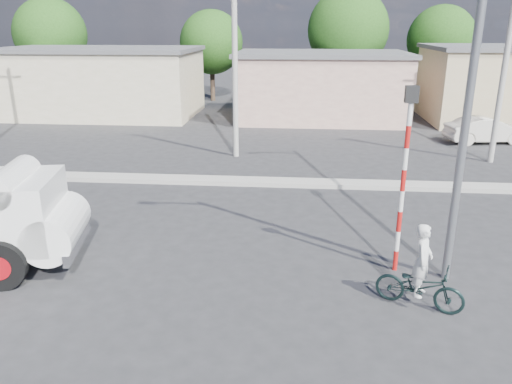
# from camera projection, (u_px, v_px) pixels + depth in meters

# --- Properties ---
(ground_plane) EXTENTS (120.00, 120.00, 0.00)m
(ground_plane) POSITION_uv_depth(u_px,v_px,m) (257.00, 295.00, 10.85)
(ground_plane) COLOR #29292B
(ground_plane) RESTS_ON ground
(median) EXTENTS (40.00, 0.80, 0.16)m
(median) POSITION_uv_depth(u_px,v_px,m) (276.00, 182.00, 18.38)
(median) COLOR #99968E
(median) RESTS_ON ground
(bicycle) EXTENTS (1.90, 1.26, 0.95)m
(bicycle) POSITION_uv_depth(u_px,v_px,m) (420.00, 286.00, 10.27)
(bicycle) COLOR black
(bicycle) RESTS_ON ground
(cyclist) EXTENTS (0.56, 0.66, 1.55)m
(cyclist) POSITION_uv_depth(u_px,v_px,m) (421.00, 273.00, 10.17)
(cyclist) COLOR silver
(cyclist) RESTS_ON ground
(car_cream) EXTENTS (4.07, 1.99, 1.28)m
(car_cream) POSITION_uv_depth(u_px,v_px,m) (486.00, 130.00, 24.66)
(car_cream) COLOR silver
(car_cream) RESTS_ON ground
(traffic_pole) EXTENTS (0.28, 0.18, 4.36)m
(traffic_pole) POSITION_uv_depth(u_px,v_px,m) (405.00, 166.00, 11.16)
(traffic_pole) COLOR red
(traffic_pole) RESTS_ON ground
(streetlight) EXTENTS (2.34, 0.22, 9.00)m
(streetlight) POSITION_uv_depth(u_px,v_px,m) (466.00, 58.00, 10.05)
(streetlight) COLOR slate
(streetlight) RESTS_ON ground
(building_row) EXTENTS (37.80, 7.30, 4.44)m
(building_row) POSITION_uv_depth(u_px,v_px,m) (306.00, 83.00, 30.84)
(building_row) COLOR beige
(building_row) RESTS_ON ground
(tree_row) EXTENTS (34.13, 7.32, 8.10)m
(tree_row) POSITION_uv_depth(u_px,v_px,m) (261.00, 36.00, 36.52)
(tree_row) COLOR #38281E
(tree_row) RESTS_ON ground
(utility_poles) EXTENTS (35.40, 0.24, 8.00)m
(utility_poles) POSITION_uv_depth(u_px,v_px,m) (361.00, 63.00, 20.60)
(utility_poles) COLOR #99968E
(utility_poles) RESTS_ON ground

